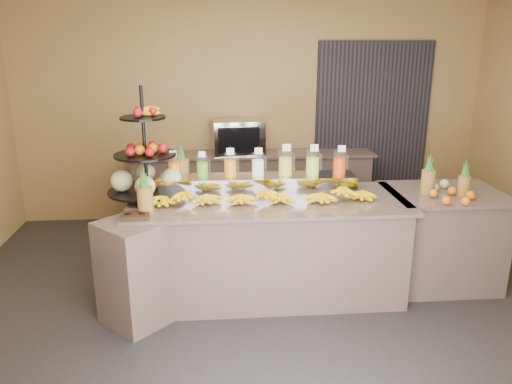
{
  "coord_description": "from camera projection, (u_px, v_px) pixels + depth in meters",
  "views": [
    {
      "loc": [
        -0.46,
        -3.95,
        2.31
      ],
      "look_at": [
        -0.11,
        0.3,
        1.0
      ],
      "focal_mm": 35.0,
      "sensor_mm": 36.0,
      "label": 1
    }
  ],
  "objects": [
    {
      "name": "banana_heap",
      "position": [
        264.0,
        194.0,
        4.42
      ],
      "size": [
        1.99,
        0.18,
        0.17
      ],
      "color": "yellow",
      "rests_on": "buffet_counter"
    },
    {
      "name": "juice_pitcher_orange_b",
      "position": [
        230.0,
        166.0,
        4.66
      ],
      "size": [
        0.12,
        0.12,
        0.29
      ],
      "color": "silver",
      "rests_on": "pitcher_tray"
    },
    {
      "name": "pitcher_tray",
      "position": [
        258.0,
        183.0,
        4.73
      ],
      "size": [
        1.85,
        0.3,
        0.15
      ],
      "primitive_type": "cube",
      "color": "gray",
      "rests_on": "buffet_counter"
    },
    {
      "name": "juice_pitcher_milk",
      "position": [
        258.0,
        166.0,
        4.68
      ],
      "size": [
        0.12,
        0.12,
        0.29
      ],
      "color": "silver",
      "rests_on": "pitcher_tray"
    },
    {
      "name": "right_fruit_pile",
      "position": [
        448.0,
        190.0,
        4.54
      ],
      "size": [
        0.42,
        0.4,
        0.22
      ],
      "color": "brown",
      "rests_on": "right_counter"
    },
    {
      "name": "condiment_caddy",
      "position": [
        135.0,
        216.0,
        4.03
      ],
      "size": [
        0.24,
        0.19,
        0.03
      ],
      "primitive_type": "cube",
      "rotation": [
        0.0,
        0.0,
        0.08
      ],
      "color": "black",
      "rests_on": "buffet_counter"
    },
    {
      "name": "fruit_stand",
      "position": [
        152.0,
        170.0,
        4.52
      ],
      "size": [
        0.85,
        0.85,
        1.0
      ],
      "rotation": [
        0.0,
        0.0,
        -0.21
      ],
      "color": "black",
      "rests_on": "buffet_counter"
    },
    {
      "name": "right_counter",
      "position": [
        440.0,
        237.0,
        4.86
      ],
      "size": [
        1.08,
        0.88,
        0.93
      ],
      "color": "gray",
      "rests_on": "ground"
    },
    {
      "name": "pineapple_left_a",
      "position": [
        145.0,
        197.0,
        4.1
      ],
      "size": [
        0.13,
        0.13,
        0.39
      ],
      "rotation": [
        0.0,
        0.0,
        -0.29
      ],
      "color": "brown",
      "rests_on": "buffet_counter"
    },
    {
      "name": "room_envelope",
      "position": [
        283.0,
        88.0,
        4.69
      ],
      "size": [
        6.04,
        5.02,
        2.82
      ],
      "color": "olive",
      "rests_on": "ground"
    },
    {
      "name": "ground",
      "position": [
        271.0,
        308.0,
        4.48
      ],
      "size": [
        6.0,
        6.0,
        0.0
      ],
      "primitive_type": "plane",
      "color": "black",
      "rests_on": "ground"
    },
    {
      "name": "juice_pitcher_orange_a",
      "position": [
        174.0,
        168.0,
        4.62
      ],
      "size": [
        0.11,
        0.12,
        0.28
      ],
      "color": "silver",
      "rests_on": "pitcher_tray"
    },
    {
      "name": "juice_pitcher_orange_c",
      "position": [
        340.0,
        164.0,
        4.74
      ],
      "size": [
        0.12,
        0.13,
        0.3
      ],
      "color": "silver",
      "rests_on": "pitcher_tray"
    },
    {
      "name": "pineapple_left_b",
      "position": [
        182.0,
        171.0,
        4.82
      ],
      "size": [
        0.15,
        0.15,
        0.44
      ],
      "rotation": [
        0.0,
        0.0,
        0.42
      ],
      "color": "brown",
      "rests_on": "buffet_counter"
    },
    {
      "name": "juice_pitcher_green",
      "position": [
        202.0,
        168.0,
        4.65
      ],
      "size": [
        0.11,
        0.11,
        0.26
      ],
      "color": "silver",
      "rests_on": "pitcher_tray"
    },
    {
      "name": "oven_warmer",
      "position": [
        238.0,
        137.0,
        6.28
      ],
      "size": [
        0.67,
        0.49,
        0.42
      ],
      "primitive_type": "cube",
      "rotation": [
        0.0,
        0.0,
        0.08
      ],
      "color": "gray",
      "rests_on": "back_ledge"
    },
    {
      "name": "back_ledge",
      "position": [
        252.0,
        188.0,
        6.49
      ],
      "size": [
        3.1,
        0.55,
        0.93
      ],
      "color": "gray",
      "rests_on": "ground"
    },
    {
      "name": "juice_pitcher_lemon",
      "position": [
        285.0,
        164.0,
        4.7
      ],
      "size": [
        0.13,
        0.14,
        0.32
      ],
      "color": "silver",
      "rests_on": "pitcher_tray"
    },
    {
      "name": "buffet_counter",
      "position": [
        256.0,
        249.0,
        4.58
      ],
      "size": [
        2.75,
        1.25,
        0.93
      ],
      "color": "gray",
      "rests_on": "ground"
    },
    {
      "name": "juice_pitcher_lime",
      "position": [
        313.0,
        164.0,
        4.72
      ],
      "size": [
        0.13,
        0.13,
        0.31
      ],
      "color": "silver",
      "rests_on": "pitcher_tray"
    }
  ]
}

